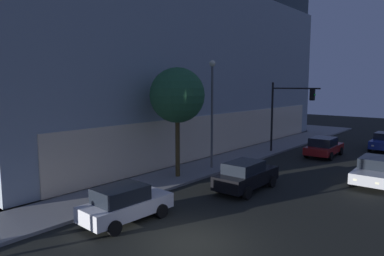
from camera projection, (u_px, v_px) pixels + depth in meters
ground_plane at (191, 243)px, 13.22m from camera, size 120.00×120.00×0.00m
modern_building at (125, 64)px, 37.59m from camera, size 36.89×26.78×16.51m
traffic_light_far_corner at (286, 106)px, 29.50m from camera, size 0.59×4.37×6.03m
street_lamp_sidewalk at (212, 101)px, 24.10m from camera, size 0.44×0.44×7.49m
sidewalk_tree at (177, 96)px, 21.74m from camera, size 3.47×3.47×6.91m
car_white at (125, 203)px, 15.24m from camera, size 4.20×2.06×1.62m
car_black at (246, 175)px, 19.76m from camera, size 4.60×2.02×1.70m
car_silver at (375, 170)px, 21.09m from camera, size 4.62×2.21×1.59m
car_red at (324, 147)px, 29.15m from camera, size 4.59×2.29×1.63m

